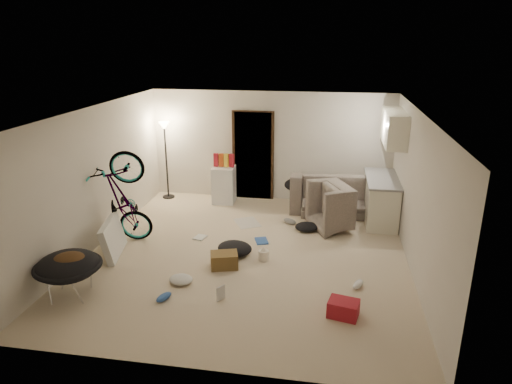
% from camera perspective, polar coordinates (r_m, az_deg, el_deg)
% --- Properties ---
extents(floor, '(5.50, 6.00, 0.02)m').
position_cam_1_polar(floor, '(8.13, -1.10, -7.79)').
color(floor, beige).
rests_on(floor, ground).
extents(ceiling, '(5.50, 6.00, 0.02)m').
position_cam_1_polar(ceiling, '(7.35, -1.22, 10.07)').
color(ceiling, white).
rests_on(ceiling, wall_back).
extents(wall_back, '(5.50, 0.02, 2.50)m').
position_cam_1_polar(wall_back, '(10.51, 1.85, 5.72)').
color(wall_back, beige).
rests_on(wall_back, floor).
extents(wall_front, '(5.50, 0.02, 2.50)m').
position_cam_1_polar(wall_front, '(4.95, -7.63, -10.03)').
color(wall_front, beige).
rests_on(wall_front, floor).
extents(wall_left, '(0.02, 6.00, 2.50)m').
position_cam_1_polar(wall_left, '(8.57, -19.62, 1.59)').
color(wall_left, beige).
rests_on(wall_left, floor).
extents(wall_right, '(0.02, 6.00, 2.50)m').
position_cam_1_polar(wall_right, '(7.66, 19.59, -0.39)').
color(wall_right, beige).
rests_on(wall_right, floor).
extents(doorway, '(0.85, 0.10, 2.04)m').
position_cam_1_polar(doorway, '(10.59, -0.35, 4.54)').
color(doorway, black).
rests_on(doorway, floor).
extents(door_trim, '(0.97, 0.04, 2.10)m').
position_cam_1_polar(door_trim, '(10.56, -0.37, 4.50)').
color(door_trim, '#311F11').
rests_on(door_trim, floor).
extents(floor_lamp, '(0.28, 0.28, 1.81)m').
position_cam_1_polar(floor_lamp, '(10.74, -11.28, 5.95)').
color(floor_lamp, black).
rests_on(floor_lamp, floor).
extents(kitchen_counter, '(0.60, 1.50, 0.88)m').
position_cam_1_polar(kitchen_counter, '(9.74, 15.29, -0.99)').
color(kitchen_counter, '#EDEACE').
rests_on(kitchen_counter, floor).
extents(counter_top, '(0.64, 1.54, 0.04)m').
position_cam_1_polar(counter_top, '(9.60, 15.53, 1.60)').
color(counter_top, gray).
rests_on(counter_top, kitchen_counter).
extents(kitchen_uppers, '(0.38, 1.40, 0.65)m').
position_cam_1_polar(kitchen_uppers, '(9.38, 16.88, 7.69)').
color(kitchen_uppers, '#EDEACE').
rests_on(kitchen_uppers, wall_right).
extents(sofa, '(2.23, 0.99, 0.64)m').
position_cam_1_polar(sofa, '(10.15, 10.46, -0.55)').
color(sofa, '#313831').
rests_on(sofa, floor).
extents(armchair, '(1.24, 1.30, 0.66)m').
position_cam_1_polar(armchair, '(9.32, 11.09, -2.28)').
color(armchair, '#313831').
rests_on(armchair, floor).
extents(bicycle, '(1.90, 1.01, 1.05)m').
position_cam_1_polar(bicycle, '(8.70, -16.08, -3.20)').
color(bicycle, black).
rests_on(bicycle, floor).
extents(book_asset, '(0.28, 0.26, 0.02)m').
position_cam_1_polar(book_asset, '(6.78, -4.92, -13.49)').
color(book_asset, maroon).
rests_on(book_asset, floor).
extents(mini_fridge, '(0.51, 0.51, 0.84)m').
position_cam_1_polar(mini_fridge, '(10.48, -4.03, 0.92)').
color(mini_fridge, white).
rests_on(mini_fridge, floor).
extents(snack_box_0, '(0.10, 0.07, 0.30)m').
position_cam_1_polar(snack_box_0, '(10.35, -5.02, 4.02)').
color(snack_box_0, maroon).
rests_on(snack_box_0, mini_fridge).
extents(snack_box_1, '(0.10, 0.07, 0.30)m').
position_cam_1_polar(snack_box_1, '(10.33, -4.37, 4.00)').
color(snack_box_1, '#C34818').
rests_on(snack_box_1, mini_fridge).
extents(snack_box_2, '(0.11, 0.08, 0.30)m').
position_cam_1_polar(snack_box_2, '(10.30, -3.72, 3.98)').
color(snack_box_2, gold).
rests_on(snack_box_2, mini_fridge).
extents(snack_box_3, '(0.12, 0.10, 0.30)m').
position_cam_1_polar(snack_box_3, '(10.27, -3.07, 3.95)').
color(snack_box_3, maroon).
rests_on(snack_box_3, mini_fridge).
extents(saucer_chair, '(0.96, 0.96, 0.68)m').
position_cam_1_polar(saucer_chair, '(7.23, -22.37, -9.17)').
color(saucer_chair, silver).
rests_on(saucer_chair, floor).
extents(hoodie, '(0.60, 0.56, 0.22)m').
position_cam_1_polar(hoodie, '(7.10, -22.34, -7.90)').
color(hoodie, '#492F19').
rests_on(hoodie, saucer_chair).
extents(sofa_drape, '(0.65, 0.58, 0.28)m').
position_cam_1_polar(sofa_drape, '(10.10, 5.15, 0.92)').
color(sofa_drape, black).
rests_on(sofa_drape, sofa).
extents(tv_box, '(0.43, 0.98, 0.64)m').
position_cam_1_polar(tv_box, '(8.34, -17.45, -5.53)').
color(tv_box, silver).
rests_on(tv_box, floor).
extents(drink_case_a, '(0.51, 0.43, 0.25)m').
position_cam_1_polar(drink_case_a, '(7.64, -4.00, -8.50)').
color(drink_case_a, brown).
rests_on(drink_case_a, floor).
extents(drink_case_b, '(0.46, 0.38, 0.23)m').
position_cam_1_polar(drink_case_b, '(6.52, 10.86, -14.11)').
color(drink_case_b, maroon).
rests_on(drink_case_b, floor).
extents(juicer, '(0.18, 0.18, 0.25)m').
position_cam_1_polar(juicer, '(7.86, 0.95, -7.82)').
color(juicer, silver).
rests_on(juicer, floor).
extents(newspaper, '(0.66, 0.72, 0.01)m').
position_cam_1_polar(newspaper, '(9.41, -1.10, -3.85)').
color(newspaper, beige).
rests_on(newspaper, floor).
extents(book_blue, '(0.30, 0.35, 0.03)m').
position_cam_1_polar(book_blue, '(8.57, 0.70, -6.12)').
color(book_blue, '#2E56A7').
rests_on(book_blue, floor).
extents(book_white, '(0.24, 0.29, 0.02)m').
position_cam_1_polar(book_white, '(8.78, -7.01, -5.65)').
color(book_white, silver).
rests_on(book_white, floor).
extents(shoe_1, '(0.32, 0.25, 0.11)m').
position_cam_1_polar(shoe_1, '(9.37, 4.24, -3.66)').
color(shoe_1, slate).
rests_on(shoe_1, floor).
extents(shoe_2, '(0.22, 0.30, 0.10)m').
position_cam_1_polar(shoe_2, '(6.91, -11.45, -12.75)').
color(shoe_2, '#2E56A7').
rests_on(shoe_2, floor).
extents(shoe_4, '(0.23, 0.31, 0.11)m').
position_cam_1_polar(shoe_4, '(7.25, 12.63, -11.19)').
color(shoe_4, white).
rests_on(shoe_4, floor).
extents(clothes_lump_a, '(0.77, 0.71, 0.20)m').
position_cam_1_polar(clothes_lump_a, '(8.09, -2.67, -7.04)').
color(clothes_lump_a, black).
rests_on(clothes_lump_a, floor).
extents(clothes_lump_b, '(0.58, 0.54, 0.14)m').
position_cam_1_polar(clothes_lump_b, '(9.09, 6.37, -4.33)').
color(clothes_lump_b, black).
rests_on(clothes_lump_b, floor).
extents(clothes_lump_c, '(0.41, 0.37, 0.12)m').
position_cam_1_polar(clothes_lump_c, '(7.30, -9.36, -10.73)').
color(clothes_lump_c, silver).
rests_on(clothes_lump_c, floor).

